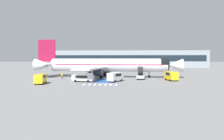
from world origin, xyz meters
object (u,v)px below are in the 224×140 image
at_px(service_van_1, 83,78).
at_px(traffic_cone_1, 118,79).
at_px(airliner, 106,65).
at_px(ground_crew_1, 114,76).
at_px(traffic_cone_0, 90,79).
at_px(service_van_3, 40,78).
at_px(ground_crew_0, 62,75).
at_px(service_van_2, 171,75).
at_px(service_van_0, 115,76).
at_px(boarding_stairs_forward, 140,76).
at_px(fuel_tanker, 98,68).
at_px(terminal_building, 128,59).

bearing_deg(service_van_1, traffic_cone_1, -47.29).
distance_m(airliner, ground_crew_1, 7.07).
height_order(airliner, traffic_cone_0, airliner).
relative_size(service_van_3, ground_crew_0, 2.54).
distance_m(service_van_2, service_van_3, 32.86).
distance_m(ground_crew_0, traffic_cone_1, 16.12).
height_order(airliner, service_van_2, airliner).
height_order(service_van_3, ground_crew_1, service_van_3).
relative_size(service_van_0, ground_crew_0, 2.85).
height_order(service_van_0, traffic_cone_0, service_van_0).
relative_size(boarding_stairs_forward, service_van_0, 1.02).
distance_m(fuel_tanker, traffic_cone_0, 27.52).
distance_m(service_van_0, service_van_3, 17.93).
height_order(service_van_2, traffic_cone_0, service_van_2).
distance_m(ground_crew_1, traffic_cone_1, 2.10).
distance_m(service_van_3, ground_crew_0, 12.06).
height_order(service_van_2, service_van_3, service_van_2).
height_order(airliner, service_van_3, airliner).
bearing_deg(ground_crew_1, service_van_2, 149.75).
distance_m(ground_crew_0, traffic_cone_0, 8.74).
bearing_deg(service_van_2, boarding_stairs_forward, 143.83).
bearing_deg(service_van_1, ground_crew_1, -36.29).
bearing_deg(boarding_stairs_forward, ground_crew_1, -171.01).
relative_size(service_van_2, service_van_3, 1.08).
bearing_deg(service_van_1, airliner, -10.41).
bearing_deg(boarding_stairs_forward, service_van_0, -130.28).
xyz_separation_m(fuel_tanker, service_van_3, (-9.10, -37.07, -0.52)).
relative_size(service_van_2, traffic_cone_1, 8.46).
xyz_separation_m(service_van_2, traffic_cone_1, (-13.93, 1.34, -1.09)).
distance_m(service_van_0, ground_crew_1, 6.32).
bearing_deg(ground_crew_1, boarding_stairs_forward, 165.47).
height_order(airliner, fuel_tanker, airliner).
bearing_deg(boarding_stairs_forward, traffic_cone_0, -163.61).
bearing_deg(traffic_cone_1, service_van_0, -97.84).
bearing_deg(traffic_cone_1, traffic_cone_0, -174.27).
bearing_deg(service_van_2, fuel_tanker, 117.01).
height_order(boarding_stairs_forward, traffic_cone_1, boarding_stairs_forward).
bearing_deg(ground_crew_0, traffic_cone_0, 12.32).
bearing_deg(traffic_cone_0, boarding_stairs_forward, 12.15).
height_order(fuel_tanker, service_van_2, fuel_tanker).
height_order(boarding_stairs_forward, ground_crew_0, boarding_stairs_forward).
bearing_deg(boarding_stairs_forward, airliner, 156.30).
height_order(airliner, terminal_building, airliner).
height_order(boarding_stairs_forward, fuel_tanker, boarding_stairs_forward).
bearing_deg(fuel_tanker, terminal_building, 164.88).
bearing_deg(traffic_cone_0, traffic_cone_1, 5.73).
relative_size(boarding_stairs_forward, traffic_cone_1, 8.97).
distance_m(service_van_2, ground_crew_1, 15.41).
bearing_deg(service_van_3, ground_crew_1, 28.48).
bearing_deg(service_van_0, service_van_1, 36.50).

